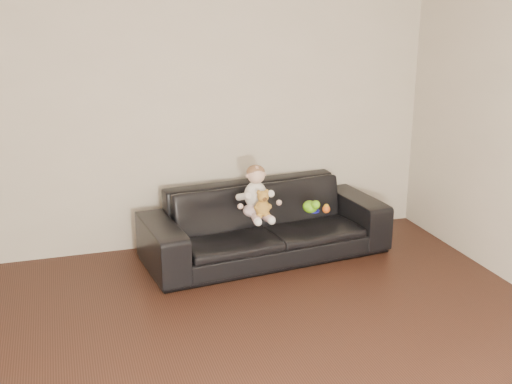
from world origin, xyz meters
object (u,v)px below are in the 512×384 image
object	(u,v)px
baby	(256,195)
toy_blue_disc	(314,211)
toy_rattle	(326,209)
sofa	(265,222)
teddy_bear	(263,204)
toy_green	(310,207)

from	to	relation	value
baby	toy_blue_disc	distance (m)	0.55
baby	toy_blue_disc	size ratio (longest dim) A/B	4.67
toy_rattle	toy_blue_disc	xyz separation A→B (m)	(-0.09, 0.06, -0.03)
sofa	teddy_bear	distance (m)	0.38
sofa	baby	distance (m)	0.34
baby	toy_rattle	xyz separation A→B (m)	(0.60, -0.07, -0.16)
toy_blue_disc	teddy_bear	bearing A→B (deg)	-165.88
toy_rattle	toy_blue_disc	bearing A→B (deg)	144.55
toy_green	toy_blue_disc	bearing A→B (deg)	14.85
baby	toy_rattle	world-z (taller)	baby
sofa	toy_blue_disc	xyz separation A→B (m)	(0.40, -0.12, 0.10)
teddy_bear	toy_blue_disc	xyz separation A→B (m)	(0.51, 0.13, -0.16)
sofa	teddy_bear	size ratio (longest dim) A/B	9.21
toy_rattle	toy_green	bearing A→B (deg)	157.58
toy_rattle	sofa	bearing A→B (deg)	159.07
teddy_bear	toy_rattle	xyz separation A→B (m)	(0.59, 0.06, -0.13)
toy_blue_disc	toy_green	bearing A→B (deg)	-165.15
sofa	baby	xyz separation A→B (m)	(-0.12, -0.11, 0.29)
toy_green	baby	bearing A→B (deg)	177.56
toy_green	toy_blue_disc	xyz separation A→B (m)	(0.04, 0.01, -0.05)
teddy_bear	toy_blue_disc	world-z (taller)	teddy_bear
toy_green	toy_rattle	world-z (taller)	toy_green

